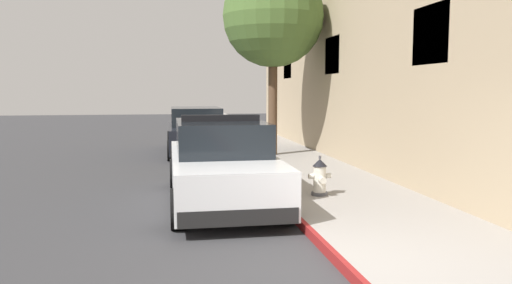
% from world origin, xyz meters
% --- Properties ---
extents(ground_plane, '(31.81, 60.00, 0.20)m').
position_xyz_m(ground_plane, '(-4.62, 10.00, -0.10)').
color(ground_plane, '#353538').
extents(sidewalk_pavement, '(2.75, 60.00, 0.14)m').
position_xyz_m(sidewalk_pavement, '(1.38, 10.00, 0.07)').
color(sidewalk_pavement, gray).
rests_on(sidewalk_pavement, ground).
extents(curb_painted_edge, '(0.08, 60.00, 0.14)m').
position_xyz_m(curb_painted_edge, '(-0.04, 10.00, 0.07)').
color(curb_painted_edge, maroon).
rests_on(curb_painted_edge, ground).
extents(storefront_building, '(7.39, 20.43, 6.14)m').
position_xyz_m(storefront_building, '(6.33, 9.11, 3.08)').
color(storefront_building, tan).
rests_on(storefront_building, ground).
extents(police_cruiser, '(1.94, 4.84, 1.68)m').
position_xyz_m(police_cruiser, '(-1.08, 4.13, 0.74)').
color(police_cruiser, white).
rests_on(police_cruiser, ground).
extents(parked_car_silver_ahead, '(1.94, 4.84, 1.56)m').
position_xyz_m(parked_car_silver_ahead, '(-1.15, 11.76, 0.74)').
color(parked_car_silver_ahead, black).
rests_on(parked_car_silver_ahead, ground).
extents(fire_hydrant, '(0.44, 0.40, 0.76)m').
position_xyz_m(fire_hydrant, '(0.78, 3.81, 0.49)').
color(fire_hydrant, '#4C4C51').
rests_on(fire_hydrant, sidewalk_pavement).
extents(street_tree, '(3.08, 3.08, 5.79)m').
position_xyz_m(street_tree, '(1.13, 9.92, 4.36)').
color(street_tree, brown).
rests_on(street_tree, sidewalk_pavement).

